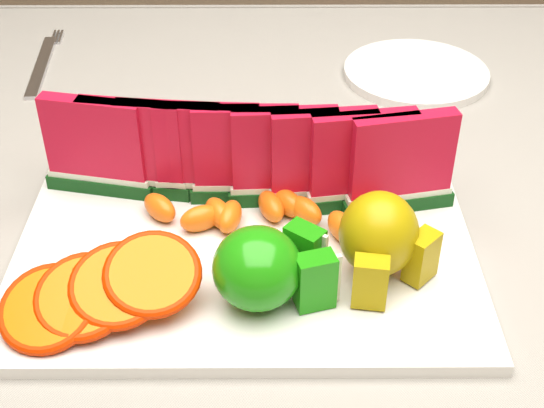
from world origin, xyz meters
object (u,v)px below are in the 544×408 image
(pear_cluster, at_px, (381,238))
(side_plate, at_px, (416,73))
(platter, at_px, (245,243))
(fork, at_px, (43,63))
(apple_cluster, at_px, (266,268))

(pear_cluster, distance_m, side_plate, 0.40)
(platter, distance_m, fork, 0.46)
(platter, bearing_deg, pear_cluster, -22.96)
(platter, height_order, pear_cluster, pear_cluster)
(side_plate, bearing_deg, pear_cluster, -103.78)
(platter, bearing_deg, fork, 126.15)
(platter, xyz_separation_m, apple_cluster, (0.02, -0.08, 0.04))
(platter, height_order, apple_cluster, apple_cluster)
(apple_cluster, relative_size, pear_cluster, 1.18)
(side_plate, bearing_deg, platter, -121.51)
(pear_cluster, bearing_deg, side_plate, 76.22)
(pear_cluster, relative_size, side_plate, 0.38)
(platter, xyz_separation_m, fork, (-0.27, 0.37, -0.00))
(pear_cluster, height_order, side_plate, pear_cluster)
(fork, bearing_deg, pear_cluster, -47.52)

